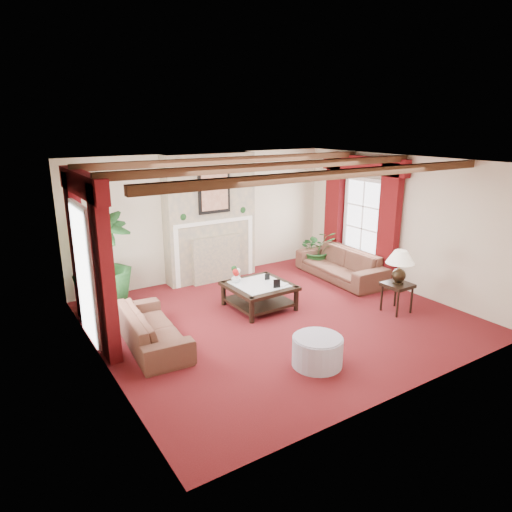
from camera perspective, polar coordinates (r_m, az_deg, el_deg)
floor at (r=8.11m, az=2.83°, el=-7.73°), size 6.00×6.00×0.00m
ceiling at (r=7.42m, az=3.12°, el=11.65°), size 6.00×6.00×0.00m
back_wall at (r=9.96m, az=-6.29°, el=4.95°), size 6.00×0.02×2.70m
left_wall at (r=6.46m, az=-19.28°, el=-2.25°), size 0.02×5.50×2.70m
right_wall at (r=9.67m, az=17.64°, el=3.92°), size 0.02×5.50×2.70m
ceiling_beams at (r=7.43m, az=3.12°, el=11.19°), size 6.00×3.00×0.12m
fireplace at (r=9.61m, az=-5.99°, el=12.67°), size 2.00×0.52×2.70m
french_door_left at (r=7.23m, az=-21.56°, el=5.85°), size 0.10×1.10×2.16m
french_door_right at (r=10.18m, az=13.58°, el=9.29°), size 0.10×1.10×2.16m
curtains_left at (r=7.20m, az=-21.05°, el=9.25°), size 0.20×2.40×2.55m
curtains_right at (r=10.06m, az=13.29°, el=11.64°), size 0.20×2.40×2.55m
sofa_left at (r=7.23m, az=-12.98°, el=-8.01°), size 2.00×0.85×0.75m
sofa_right at (r=10.11m, az=10.51°, el=-0.43°), size 2.27×0.88×0.86m
potted_palm at (r=8.65m, az=-18.48°, el=-3.28°), size 1.54×2.15×1.05m
small_plant at (r=10.78m, az=7.63°, el=0.34°), size 1.43×1.46×0.71m
coffee_table at (r=8.45m, az=0.41°, el=-5.01°), size 1.13×1.13×0.45m
side_table at (r=8.64m, az=17.17°, el=-4.98°), size 0.47×0.47×0.54m
ottoman at (r=6.62m, az=7.67°, el=-11.73°), size 0.72×0.72×0.42m
table_lamp at (r=8.45m, az=17.50°, el=-1.27°), size 0.50×0.50×0.63m
flower_vase at (r=8.44m, az=-2.49°, el=-2.76°), size 0.27×0.28×0.18m
book at (r=8.22m, az=2.57°, el=-2.87°), size 0.24×0.21×0.30m
photo_frame_a at (r=8.16m, az=2.61°, el=-3.49°), size 0.13×0.06×0.17m
photo_frame_b at (r=8.56m, az=1.42°, el=-2.64°), size 0.10×0.03×0.13m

